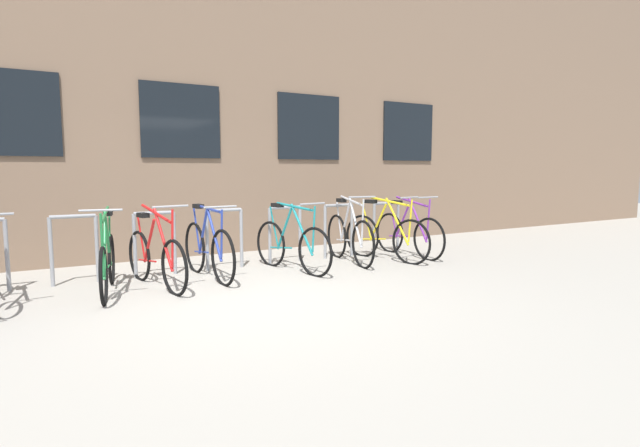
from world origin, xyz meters
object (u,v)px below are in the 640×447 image
Objects in this scene: bicycle_blue at (208,249)px; bicycle_yellow at (386,236)px; bicycle_silver at (349,237)px; bicycle_teal at (292,244)px; bicycle_purple at (408,233)px; bicycle_green at (108,262)px; bicycle_red at (156,257)px.

bicycle_blue is 2.93m from bicycle_yellow.
bicycle_teal is at bearing -172.71° from bicycle_silver.
bicycle_purple reaches higher than bicycle_teal.
bicycle_green is at bearing -178.64° from bicycle_teal.
bicycle_teal is at bearing 1.36° from bicycle_green.
bicycle_red reaches higher than bicycle_yellow.
bicycle_green is (-0.56, -0.00, -0.00)m from bicycle_red.
bicycle_yellow is at bearing 0.94° from bicycle_green.
bicycle_silver is (-0.63, 0.13, 0.01)m from bicycle_yellow.
bicycle_blue is 1.01× the size of bicycle_red.
bicycle_red is 1.00× the size of bicycle_green.
bicycle_teal is 0.99× the size of bicycle_red.
bicycle_teal is 2.49m from bicycle_green.
bicycle_red is 4.23m from bicycle_purple.
bicycle_blue is at bearing -179.53° from bicycle_silver.
bicycle_teal is 1.00× the size of bicycle_green.
bicycle_blue is 3.50m from bicycle_purple.
bicycle_purple is 0.99× the size of bicycle_silver.
bicycle_teal is 1.00× the size of bicycle_silver.
bicycle_green is at bearing -176.82° from bicycle_silver.
bicycle_silver is at bearing 179.30° from bicycle_purple.
bicycle_yellow is at bearing 1.04° from bicycle_red.
bicycle_blue is at bearing 177.83° from bicycle_yellow.
bicycle_purple is 0.99× the size of bicycle_green.
bicycle_green is 1.00× the size of bicycle_silver.
bicycle_yellow is 0.99× the size of bicycle_silver.
bicycle_green is at bearing -179.06° from bicycle_yellow.
bicycle_red is at bearing -177.54° from bicycle_purple.
bicycle_green reaches higher than bicycle_purple.
bicycle_yellow is 0.64m from bicycle_silver.
bicycle_purple reaches higher than bicycle_blue.
bicycle_yellow is (1.72, 0.01, 0.01)m from bicycle_teal.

